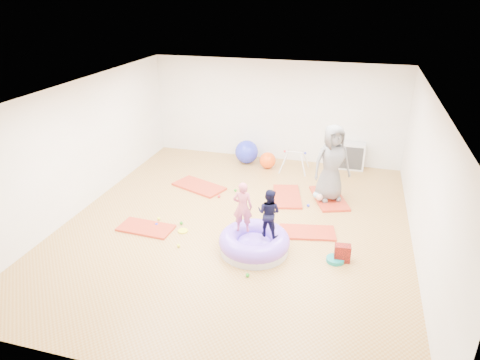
# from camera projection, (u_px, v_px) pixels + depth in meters

# --- Properties ---
(room) EXTENTS (7.01, 8.01, 2.81)m
(room) POSITION_uv_depth(u_px,v_px,m) (236.00, 163.00, 8.39)
(room) COLOR tan
(room) RESTS_ON ground
(gym_mat_front_left) EXTENTS (1.14, 0.62, 0.05)m
(gym_mat_front_left) POSITION_uv_depth(u_px,v_px,m) (146.00, 228.00, 8.80)
(gym_mat_front_left) COLOR red
(gym_mat_front_left) RESTS_ON ground
(gym_mat_mid_left) EXTENTS (1.43, 1.07, 0.05)m
(gym_mat_mid_left) POSITION_uv_depth(u_px,v_px,m) (199.00, 186.00, 10.63)
(gym_mat_mid_left) COLOR red
(gym_mat_mid_left) RESTS_ON ground
(gym_mat_center_back) EXTENTS (0.88, 1.33, 0.05)m
(gym_mat_center_back) POSITION_uv_depth(u_px,v_px,m) (287.00, 196.00, 10.12)
(gym_mat_center_back) COLOR red
(gym_mat_center_back) RESTS_ON ground
(gym_mat_right) EXTENTS (1.20, 0.76, 0.05)m
(gym_mat_right) POSITION_uv_depth(u_px,v_px,m) (307.00, 232.00, 8.64)
(gym_mat_right) COLOR red
(gym_mat_right) RESTS_ON ground
(gym_mat_rear_right) EXTENTS (1.06, 1.44, 0.05)m
(gym_mat_rear_right) POSITION_uv_depth(u_px,v_px,m) (329.00, 198.00, 10.04)
(gym_mat_rear_right) COLOR red
(gym_mat_rear_right) RESTS_ON ground
(inflatable_cushion) EXTENTS (1.34, 1.34, 0.42)m
(inflatable_cushion) POSITION_uv_depth(u_px,v_px,m) (254.00, 243.00, 8.03)
(inflatable_cushion) COLOR silver
(inflatable_cushion) RESTS_ON ground
(child_pink) EXTENTS (0.39, 0.28, 1.00)m
(child_pink) POSITION_uv_depth(u_px,v_px,m) (243.00, 205.00, 7.88)
(child_pink) COLOR #C7586B
(child_pink) RESTS_ON inflatable_cushion
(child_navy) EXTENTS (0.52, 0.44, 0.93)m
(child_navy) POSITION_uv_depth(u_px,v_px,m) (269.00, 210.00, 7.75)
(child_navy) COLOR black
(child_navy) RESTS_ON inflatable_cushion
(adult_caregiver) EXTENTS (1.03, 0.90, 1.77)m
(adult_caregiver) POSITION_uv_depth(u_px,v_px,m) (332.00, 163.00, 9.61)
(adult_caregiver) COLOR #5F5F5F
(adult_caregiver) RESTS_ON gym_mat_rear_right
(infant) EXTENTS (0.34, 0.35, 0.20)m
(infant) POSITION_uv_depth(u_px,v_px,m) (320.00, 196.00, 9.87)
(infant) COLOR #99C5D4
(infant) RESTS_ON gym_mat_rear_right
(ball_pit_balls) EXTENTS (3.07, 3.25, 0.07)m
(ball_pit_balls) POSITION_uv_depth(u_px,v_px,m) (215.00, 219.00, 9.12)
(ball_pit_balls) COLOR #28951F
(ball_pit_balls) RESTS_ON ground
(exercise_ball_blue) EXTENTS (0.65, 0.65, 0.65)m
(exercise_ball_blue) POSITION_uv_depth(u_px,v_px,m) (247.00, 152.00, 12.02)
(exercise_ball_blue) COLOR #2730D0
(exercise_ball_blue) RESTS_ON ground
(exercise_ball_orange) EXTENTS (0.45, 0.45, 0.45)m
(exercise_ball_orange) POSITION_uv_depth(u_px,v_px,m) (268.00, 160.00, 11.71)
(exercise_ball_orange) COLOR #FC5011
(exercise_ball_orange) RESTS_ON ground
(infant_play_gym) EXTENTS (0.74, 0.70, 0.56)m
(infant_play_gym) POSITION_uv_depth(u_px,v_px,m) (295.00, 158.00, 11.43)
(infant_play_gym) COLOR silver
(infant_play_gym) RESTS_ON ground
(cube_shelf) EXTENTS (0.72, 0.36, 0.72)m
(cube_shelf) POSITION_uv_depth(u_px,v_px,m) (351.00, 156.00, 11.62)
(cube_shelf) COLOR silver
(cube_shelf) RESTS_ON ground
(balance_disc) EXTENTS (0.33, 0.33, 0.07)m
(balance_disc) POSITION_uv_depth(u_px,v_px,m) (335.00, 260.00, 7.75)
(balance_disc) COLOR #0F7E77
(balance_disc) RESTS_ON ground
(backpack) EXTENTS (0.30, 0.20, 0.33)m
(backpack) POSITION_uv_depth(u_px,v_px,m) (342.00, 253.00, 7.71)
(backpack) COLOR red
(backpack) RESTS_ON ground
(yellow_toy) EXTENTS (0.20, 0.20, 0.03)m
(yellow_toy) POSITION_uv_depth(u_px,v_px,m) (183.00, 231.00, 8.70)
(yellow_toy) COLOR #F7FF2A
(yellow_toy) RESTS_ON ground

